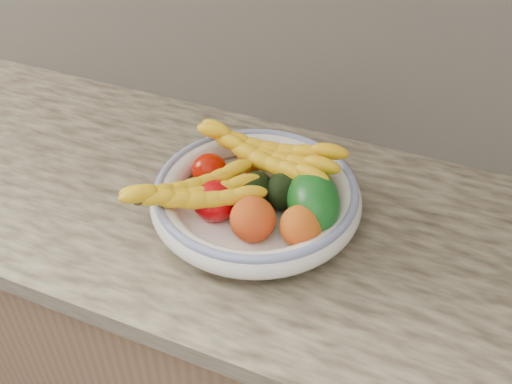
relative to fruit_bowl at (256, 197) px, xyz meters
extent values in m
cube|color=brown|center=(0.00, 0.02, -0.52)|extent=(2.40, 0.62, 0.86)
cube|color=tan|center=(0.00, 0.02, -0.07)|extent=(2.44, 0.66, 0.04)
cube|color=beige|center=(0.00, 0.33, 0.20)|extent=(2.40, 0.02, 0.50)
cylinder|color=white|center=(0.00, 0.00, -0.04)|extent=(0.13, 0.13, 0.02)
cylinder|color=white|center=(0.00, 0.00, -0.03)|extent=(0.32, 0.32, 0.01)
torus|color=white|center=(0.00, 0.00, 0.00)|extent=(0.39, 0.39, 0.05)
torus|color=#364699|center=(0.00, 0.00, 0.02)|extent=(0.37, 0.37, 0.02)
ellipsoid|color=#F65605|center=(-0.05, 0.09, 0.01)|extent=(0.07, 0.07, 0.05)
ellipsoid|color=orange|center=(0.02, 0.12, 0.01)|extent=(0.05, 0.05, 0.05)
ellipsoid|color=#B10E00|center=(-0.11, 0.02, 0.01)|extent=(0.08, 0.08, 0.06)
ellipsoid|color=#C2040A|center=(-0.06, -0.05, 0.01)|extent=(0.09, 0.09, 0.07)
ellipsoid|color=black|center=(0.00, -0.01, 0.02)|extent=(0.07, 0.10, 0.07)
ellipsoid|color=black|center=(0.05, 0.03, 0.02)|extent=(0.10, 0.13, 0.07)
ellipsoid|color=#0F5315|center=(0.11, 0.00, 0.03)|extent=(0.17, 0.18, 0.12)
ellipsoid|color=orange|center=(0.03, -0.08, 0.02)|extent=(0.11, 0.11, 0.08)
ellipsoid|color=orange|center=(0.11, -0.06, 0.02)|extent=(0.08, 0.08, 0.07)
camera|label=1|loc=(0.31, -0.74, 0.68)|focal=40.00mm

